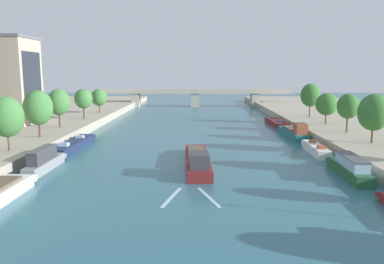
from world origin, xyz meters
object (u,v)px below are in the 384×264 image
tree_right_end_of_row (326,104)px  moored_boat_left_lone (44,161)px  moored_boat_right_downstream (316,149)px  tree_left_distant (99,98)px  tree_right_midway (310,95)px  moored_boat_right_end (294,132)px  bridge_far (195,95)px  tree_left_third (83,99)px  tree_left_far (38,108)px  tree_right_second (348,106)px  tree_right_past_mid (374,112)px  barge_midriver (197,160)px  moored_boat_right_gap_after (350,168)px  moored_boat_left_midway (74,144)px  tree_left_midway (7,117)px  tree_left_nearest (59,102)px  moored_boat_right_midway (276,122)px

tree_right_end_of_row → moored_boat_left_lone: bearing=-146.2°
moored_boat_right_downstream → tree_left_distant: tree_left_distant is taller
tree_right_midway → moored_boat_right_end: bearing=-114.4°
moored_boat_left_lone → bridge_far: (18.02, 84.49, 2.76)m
tree_left_third → tree_left_distant: size_ratio=1.10×
tree_left_far → tree_right_second: bearing=6.2°
moored_boat_left_lone → tree_right_past_mid: tree_right_past_mid is taller
barge_midriver → tree_right_midway: size_ratio=2.28×
moored_boat_right_downstream → tree_right_second: bearing=48.1°
tree_left_far → tree_left_third: size_ratio=1.13×
barge_midriver → moored_boat_right_gap_after: size_ratio=1.60×
barge_midriver → tree_right_second: 31.30m
moored_boat_left_midway → moored_boat_right_gap_after: 40.83m
barge_midriver → moored_boat_left_lone: size_ratio=1.72×
tree_right_end_of_row → tree_right_midway: bearing=88.9°
moored_boat_left_lone → tree_left_midway: tree_left_midway is taller
moored_boat_right_gap_after → tree_right_end_of_row: (7.86, 31.94, 4.57)m
moored_boat_left_lone → tree_left_far: 16.05m
moored_boat_right_end → tree_left_nearest: size_ratio=1.91×
tree_left_far → tree_right_second: size_ratio=1.12×
moored_boat_right_end → tree_left_nearest: tree_left_nearest is taller
moored_boat_left_midway → tree_left_far: bearing=-178.5°
tree_right_end_of_row → tree_right_second: bearing=-89.4°
tree_left_third → tree_left_distant: 11.86m
moored_boat_right_gap_after → bridge_far: size_ratio=0.17×
tree_left_nearest → tree_left_distant: bearing=87.7°
tree_right_past_mid → tree_right_end_of_row: bearing=89.7°
moored_boat_right_midway → moored_boat_right_downstream: bearing=-90.5°
moored_boat_right_end → tree_left_distant: size_ratio=2.28×
tree_right_end_of_row → moored_boat_left_midway: bearing=-160.8°
moored_boat_right_midway → tree_right_midway: bearing=9.8°
moored_boat_right_gap_after → moored_boat_right_downstream: (-0.03, 12.57, -0.38)m
tree_left_midway → bridge_far: bearing=73.6°
moored_boat_left_lone → moored_boat_right_downstream: (36.52, 10.36, -0.53)m
moored_boat_right_gap_after → tree_left_third: bearing=137.3°
tree_right_midway → tree_left_nearest: bearing=-161.6°
moored_boat_right_midway → tree_left_far: tree_left_far is taller
moored_boat_right_midway → tree_right_second: (7.73, -20.78, 5.59)m
moored_boat_right_midway → tree_right_second: size_ratio=2.04×
moored_boat_left_midway → moored_boat_right_end: moored_boat_right_end is taller
tree_left_nearest → moored_boat_right_downstream: bearing=-17.8°
barge_midriver → tree_left_nearest: bearing=139.3°
bridge_far → tree_left_distant: bearing=-124.1°
moored_boat_left_midway → bridge_far: bridge_far is taller
moored_boat_right_downstream → moored_boat_right_end: bearing=88.9°
moored_boat_left_lone → tree_right_past_mid: bearing=12.1°
moored_boat_right_gap_after → tree_left_midway: tree_left_midway is taller
moored_boat_right_end → tree_left_third: 45.27m
tree_left_third → moored_boat_right_end: bearing=-17.0°
tree_left_midway → bridge_far: (23.97, 81.18, -2.28)m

